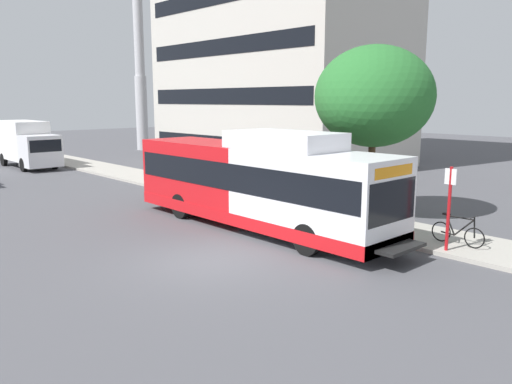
{
  "coord_description": "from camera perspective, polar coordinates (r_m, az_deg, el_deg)",
  "views": [
    {
      "loc": [
        -8.72,
        -11.52,
        4.7
      ],
      "look_at": [
        2.88,
        1.04,
        1.6
      ],
      "focal_mm": 35.55,
      "sensor_mm": 36.0,
      "label": 1
    }
  ],
  "objects": [
    {
      "name": "street_tree_near_stop",
      "position": [
        20.49,
        13.14,
        10.4
      ],
      "size": [
        4.61,
        4.61,
        6.67
      ],
      "color": "#4C3823",
      "rests_on": "sidewalk_curb"
    },
    {
      "name": "lattice_comm_tower",
      "position": [
        50.4,
        -13.04,
        16.16
      ],
      "size": [
        1.1,
        1.1,
        30.23
      ],
      "color": "#B7B7BC",
      "rests_on": "ground"
    },
    {
      "name": "bus_stop_sign_pole",
      "position": [
        16.45,
        20.91,
        -1.09
      ],
      "size": [
        0.1,
        0.36,
        2.6
      ],
      "color": "red",
      "rests_on": "sidewalk_curb"
    },
    {
      "name": "transit_bus",
      "position": [
        18.61,
        0.08,
        1.02
      ],
      "size": [
        2.58,
        12.25,
        3.65
      ],
      "color": "white",
      "rests_on": "ground"
    },
    {
      "name": "sidewalk_curb",
      "position": [
        23.99,
        -0.82,
        -0.85
      ],
      "size": [
        3.0,
        56.0,
        0.14
      ],
      "primitive_type": "cube",
      "color": "#A8A399",
      "rests_on": "ground"
    },
    {
      "name": "ground_plane",
      "position": [
        21.89,
        -18.24,
        -2.65
      ],
      "size": [
        120.0,
        120.0,
        0.0
      ],
      "primitive_type": "plane",
      "color": "#4C4C51"
    },
    {
      "name": "bicycle_parked",
      "position": [
        17.43,
        21.74,
        -4.2
      ],
      "size": [
        0.52,
        1.76,
        1.02
      ],
      "color": "black",
      "rests_on": "sidewalk_curb"
    },
    {
      "name": "box_truck_background",
      "position": [
        39.53,
        -24.43,
        5.07
      ],
      "size": [
        2.32,
        7.01,
        3.25
      ],
      "color": "silver",
      "rests_on": "ground"
    }
  ]
}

